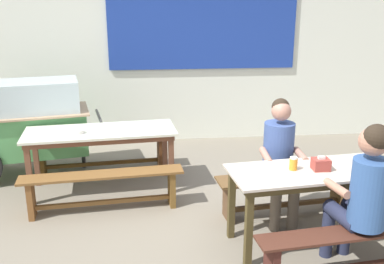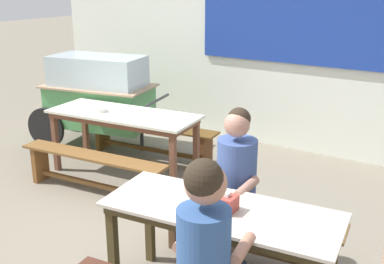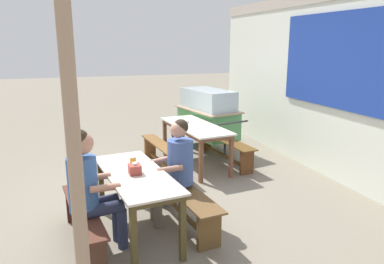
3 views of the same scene
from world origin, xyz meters
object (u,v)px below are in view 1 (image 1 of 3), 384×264
Objects in this scene: dining_table_far at (101,136)px; bench_near_front at (346,249)px; person_right_near_table at (280,154)px; food_cart at (29,121)px; tissue_box at (321,164)px; person_near_front at (363,190)px; bench_far_front at (103,186)px; condiment_jar at (293,164)px; bench_far_back at (102,150)px; bench_near_back at (286,189)px; dining_table_near at (315,178)px; soup_bowl at (78,131)px.

dining_table_far is 1.18× the size of bench_near_front.
dining_table_far is 2.10m from person_right_near_table.
food_cart is 3.70m from tissue_box.
dining_table_far is at bearing 139.64° from person_near_front.
person_near_front reaches higher than bench_far_front.
food_cart is at bearing 151.93° from person_right_near_table.
condiment_jar reaches higher than bench_far_front.
bench_near_front is 1.20× the size of person_right_near_table.
bench_far_back is 12.06× the size of tissue_box.
bench_far_front is 1.14× the size of bench_near_front.
bench_near_back is 1.19m from bench_near_front.
bench_far_front is at bearing 157.37° from dining_table_near.
food_cart reaches higher than dining_table_near.
dining_table_far is 0.70m from bench_far_front.
condiment_jar is (-0.21, 0.01, 0.14)m from dining_table_near.
food_cart reaches higher than condiment_jar.
person_near_front is (0.38, -1.02, 0.04)m from person_right_near_table.
food_cart is 4.12m from person_near_front.
person_right_near_table reaches higher than bench_far_back.
dining_table_near is at bearing -3.00° from condiment_jar.
bench_far_back is 3.47m from person_near_front.
person_right_near_table is at bearing -25.85° from dining_table_far.
tissue_box reaches higher than condiment_jar.
bench_far_back is 1.35× the size of person_near_front.
tissue_box is (2.11, -1.44, 0.13)m from dining_table_far.
bench_near_back is 12.60× the size of condiment_jar.
bench_far_back is 0.95× the size of food_cart.
tissue_box is (3.07, -2.05, 0.09)m from food_cart.
bench_far_front is at bearing -58.87° from soup_bowl.
soup_bowl reaches higher than dining_table_far.
bench_near_back is at bearing -7.35° from bench_far_front.
bench_near_front is 12.60× the size of condiment_jar.
person_right_near_table reaches higher than bench_near_front.
dining_table_far is 2.52m from dining_table_near.
food_cart reaches higher than bench_far_front.
bench_far_back is at bearing 133.76° from condiment_jar.
bench_far_back is 3.41m from bench_near_front.
dining_table_far is 2.21m from bench_near_back.
dining_table_far is 2.97m from bench_near_front.
person_near_front is (2.27, -1.93, 0.09)m from dining_table_far.
person_right_near_table is at bearing 102.76° from bench_near_front.
bench_near_front is (0.07, -0.59, -0.38)m from dining_table_near.
bench_far_front is 1.37× the size of person_right_near_table.
bench_near_front is 0.78m from tissue_box.
soup_bowl is (-2.13, 0.82, 0.05)m from person_right_near_table.
person_right_near_table is 0.51m from condiment_jar.
dining_table_far is 1.42× the size of person_right_near_table.
bench_near_back is 0.45m from person_right_near_table.
person_near_front is at bearing -76.24° from bench_near_back.
person_near_front is 0.66m from condiment_jar.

